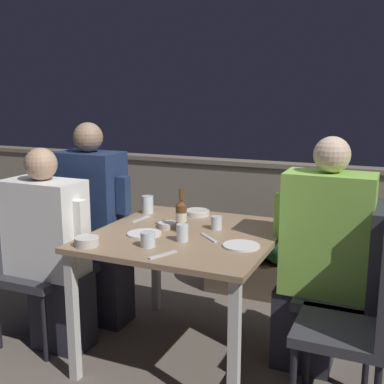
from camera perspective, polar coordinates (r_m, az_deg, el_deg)
name	(u,v)px	position (r m, az deg, el deg)	size (l,w,h in m)	color
ground_plane	(187,354)	(3.03, -0.63, -18.60)	(16.00, 16.00, 0.00)	#665B51
parapet_wall	(265,213)	(4.35, 8.61, -2.47)	(9.00, 0.18, 0.93)	gray
dining_table	(187,247)	(2.75, -0.66, -6.54)	(1.00, 1.04, 0.75)	#937556
planter_hedge	(257,251)	(3.77, 7.74, -6.94)	(0.74, 0.47, 0.58)	brown
chair_left_near	(24,252)	(3.14, -19.24, -6.68)	(0.42, 0.42, 0.96)	#333338
person_white_polo	(51,250)	(3.00, -16.39, -6.65)	(0.52, 0.26, 1.22)	#282833
chair_left_far	(72,236)	(3.39, -14.08, -5.05)	(0.42, 0.42, 0.96)	#333338
person_navy_jumper	(96,224)	(3.24, -11.35, -3.75)	(0.49, 0.26, 1.34)	#282833
chair_right_near	(366,308)	(2.37, 19.91, -12.77)	(0.42, 0.42, 0.96)	#333338
chair_right_far	(358,278)	(2.72, 19.10, -9.56)	(0.42, 0.42, 0.96)	#333338
person_green_blouse	(320,257)	(2.71, 14.93, -7.49)	(0.52, 0.26, 1.31)	#282833
beer_bottle	(181,215)	(2.73, -1.28, -2.77)	(0.06, 0.06, 0.25)	brown
plate_0	(144,234)	(2.70, -5.68, -4.93)	(0.19, 0.19, 0.01)	white
plate_1	(241,246)	(2.50, 5.85, -6.34)	(0.19, 0.19, 0.01)	white
bowl_0	(87,241)	(2.55, -12.37, -5.67)	(0.13, 0.13, 0.05)	beige
bowl_1	(197,212)	(3.11, 0.61, -2.40)	(0.16, 0.16, 0.03)	beige
bowl_2	(168,224)	(2.83, -2.89, -3.87)	(0.11, 0.11, 0.03)	beige
glass_cup_0	(148,239)	(2.48, -5.24, -5.62)	(0.08, 0.08, 0.08)	silver
glass_cup_1	(182,233)	(2.56, -1.15, -4.84)	(0.06, 0.06, 0.09)	silver
glass_cup_2	(148,205)	(3.16, -5.30, -1.49)	(0.08, 0.08, 0.11)	silver
glass_cup_3	(216,223)	(2.79, 2.91, -3.65)	(0.07, 0.07, 0.08)	silver
fork_0	(163,255)	(2.36, -3.49, -7.43)	(0.09, 0.16, 0.01)	silver
fork_1	(140,219)	(3.01, -6.13, -3.21)	(0.04, 0.17, 0.01)	silver
fork_2	(209,238)	(2.62, 1.98, -5.43)	(0.14, 0.13, 0.01)	silver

